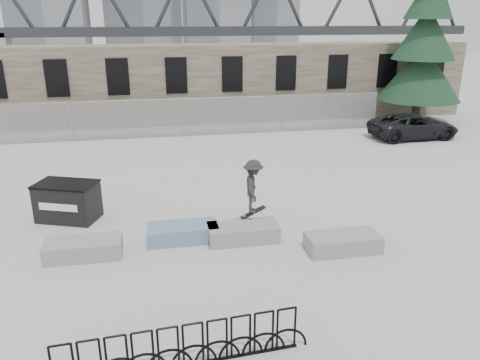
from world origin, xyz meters
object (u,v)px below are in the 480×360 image
object	(u,v)px
skateboarder	(253,186)
bike_rack	(181,347)
dumpster	(68,201)
spruce_tree	(425,41)
planter_center_right	(243,232)
planter_offset	(343,242)
planter_far_left	(84,248)
suv	(414,126)
planter_center_left	(183,232)

from	to	relation	value
skateboarder	bike_rack	bearing A→B (deg)	166.28
dumpster	spruce_tree	size ratio (longest dim) A/B	0.18
planter_center_right	planter_offset	xyz separation A→B (m)	(2.57, -1.13, 0.00)
planter_far_left	planter_offset	size ratio (longest dim) A/B	1.00
planter_offset	suv	xyz separation A→B (m)	(8.48, 11.07, 0.38)
skateboarder	dumpster	bearing A→B (deg)	81.72
planter_far_left	planter_offset	bearing A→B (deg)	-8.02
bike_rack	skateboarder	distance (m)	5.98
planter_center_left	planter_offset	size ratio (longest dim) A/B	1.00
suv	planter_offset	bearing A→B (deg)	140.74
planter_center_left	planter_center_right	distance (m)	1.72
planter_center_left	planter_offset	bearing A→B (deg)	-18.73
dumpster	suv	distance (m)	17.81
suv	skateboarder	size ratio (longest dim) A/B	2.60
planter_far_left	spruce_tree	distance (m)	22.51
suv	spruce_tree	bearing A→B (deg)	-33.68
bike_rack	suv	world-z (taller)	suv
planter_far_left	suv	world-z (taller)	suv
planter_far_left	planter_center_left	xyz separation A→B (m)	(2.67, 0.47, 0.00)
planter_center_right	suv	world-z (taller)	suv
planter_center_left	planter_offset	xyz separation A→B (m)	(4.27, -1.45, 0.00)
skateboarder	planter_center_left	bearing A→B (deg)	106.37
suv	bike_rack	bearing A→B (deg)	136.53
planter_offset	suv	size ratio (longest dim) A/B	0.43
spruce_tree	planter_far_left	bearing A→B (deg)	-142.48
bike_rack	suv	bearing A→B (deg)	48.35
planter_center_left	planter_far_left	bearing A→B (deg)	-170.06
dumpster	suv	bearing A→B (deg)	45.78
planter_far_left	planter_offset	distance (m)	7.01
planter_far_left	spruce_tree	bearing A→B (deg)	37.52
planter_center_left	spruce_tree	distance (m)	20.19
planter_center_left	planter_center_right	world-z (taller)	same
planter_far_left	planter_offset	xyz separation A→B (m)	(6.94, -0.98, 0.00)
planter_center_left	suv	size ratio (longest dim) A/B	0.43
spruce_tree	skateboarder	distance (m)	18.34
planter_center_right	bike_rack	size ratio (longest dim) A/B	0.41
planter_center_right	bike_rack	world-z (taller)	bike_rack
dumpster	skateboarder	bearing A→B (deg)	1.35
planter_center_right	spruce_tree	size ratio (longest dim) A/B	0.17
suv	planter_far_left	bearing A→B (deg)	121.39
bike_rack	planter_center_right	bearing A→B (deg)	66.56
planter_center_right	skateboarder	distance (m)	1.34
planter_far_left	planter_center_right	bearing A→B (deg)	2.01
dumpster	planter_center_right	bearing A→B (deg)	-4.75
planter_far_left	planter_center_left	size ratio (longest dim) A/B	1.00
dumpster	planter_center_left	bearing A→B (deg)	-11.17
dumpster	skateboarder	size ratio (longest dim) A/B	1.20
planter_center_left	planter_center_right	size ratio (longest dim) A/B	1.00
planter_center_right	suv	bearing A→B (deg)	41.98
planter_far_left	skateboarder	bearing A→B (deg)	7.79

